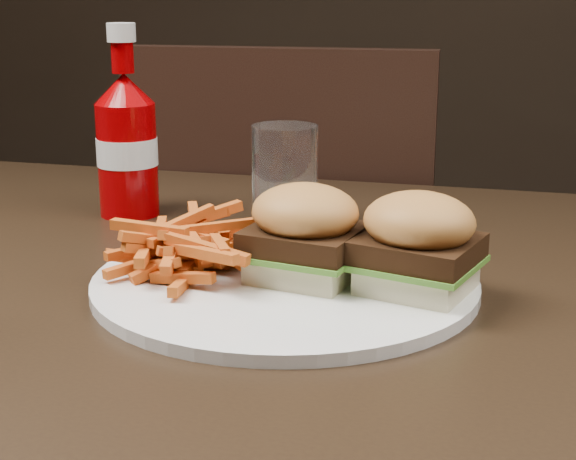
% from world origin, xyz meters
% --- Properties ---
extents(dining_table, '(1.20, 0.80, 0.04)m').
position_xyz_m(dining_table, '(0.00, 0.00, 0.73)').
color(dining_table, black).
rests_on(dining_table, ground).
extents(chair_far, '(0.48, 0.48, 0.04)m').
position_xyz_m(chair_far, '(-0.07, 0.63, 0.43)').
color(chair_far, black).
rests_on(chair_far, ground).
extents(plate, '(0.34, 0.34, 0.01)m').
position_xyz_m(plate, '(0.07, -0.03, 0.76)').
color(plate, white).
rests_on(plate, dining_table).
extents(sandwich_half_a, '(0.10, 0.09, 0.02)m').
position_xyz_m(sandwich_half_a, '(0.09, -0.03, 0.77)').
color(sandwich_half_a, beige).
rests_on(sandwich_half_a, plate).
extents(sandwich_half_b, '(0.10, 0.10, 0.02)m').
position_xyz_m(sandwich_half_b, '(0.19, -0.04, 0.77)').
color(sandwich_half_b, beige).
rests_on(sandwich_half_b, plate).
extents(fries_pile, '(0.12, 0.12, 0.05)m').
position_xyz_m(fries_pile, '(-0.01, -0.03, 0.78)').
color(fries_pile, '#B05727').
rests_on(fries_pile, plate).
extents(ketchup_bottle, '(0.08, 0.08, 0.13)m').
position_xyz_m(ketchup_bottle, '(-0.16, 0.16, 0.81)').
color(ketchup_bottle, '#900003').
rests_on(ketchup_bottle, dining_table).
extents(tumbler, '(0.08, 0.08, 0.11)m').
position_xyz_m(tumbler, '(0.02, 0.16, 0.81)').
color(tumbler, white).
rests_on(tumbler, dining_table).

